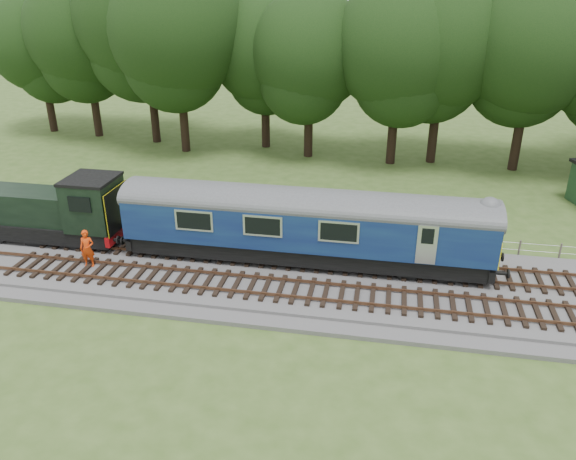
# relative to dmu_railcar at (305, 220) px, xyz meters

# --- Properties ---
(ground) EXTENTS (120.00, 120.00, 0.00)m
(ground) POSITION_rel_dmu_railcar_xyz_m (2.87, -1.40, -2.61)
(ground) COLOR #3D5A21
(ground) RESTS_ON ground
(ballast) EXTENTS (70.00, 7.00, 0.35)m
(ballast) POSITION_rel_dmu_railcar_xyz_m (2.87, -1.40, -2.43)
(ballast) COLOR #4C4C4F
(ballast) RESTS_ON ground
(track_north) EXTENTS (67.20, 2.40, 0.21)m
(track_north) POSITION_rel_dmu_railcar_xyz_m (2.87, -0.00, -2.19)
(track_north) COLOR black
(track_north) RESTS_ON ballast
(track_south) EXTENTS (67.20, 2.40, 0.21)m
(track_south) POSITION_rel_dmu_railcar_xyz_m (2.87, -3.00, -2.19)
(track_south) COLOR black
(track_south) RESTS_ON ballast
(fence) EXTENTS (64.00, 0.12, 1.00)m
(fence) POSITION_rel_dmu_railcar_xyz_m (2.87, 3.10, -2.61)
(fence) COLOR #6B6054
(fence) RESTS_ON ground
(tree_line) EXTENTS (70.00, 8.00, 18.00)m
(tree_line) POSITION_rel_dmu_railcar_xyz_m (2.87, 20.60, -2.61)
(tree_line) COLOR black
(tree_line) RESTS_ON ground
(dmu_railcar) EXTENTS (18.05, 2.86, 3.88)m
(dmu_railcar) POSITION_rel_dmu_railcar_xyz_m (0.00, 0.00, 0.00)
(dmu_railcar) COLOR black
(dmu_railcar) RESTS_ON ground
(shunter_loco) EXTENTS (8.91, 2.60, 3.38)m
(shunter_loco) POSITION_rel_dmu_railcar_xyz_m (-13.93, 0.00, -0.63)
(shunter_loco) COLOR black
(shunter_loco) RESTS_ON ground
(worker) EXTENTS (0.77, 0.58, 1.93)m
(worker) POSITION_rel_dmu_railcar_xyz_m (-10.43, -2.50, -1.29)
(worker) COLOR #EB3D0C
(worker) RESTS_ON ballast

